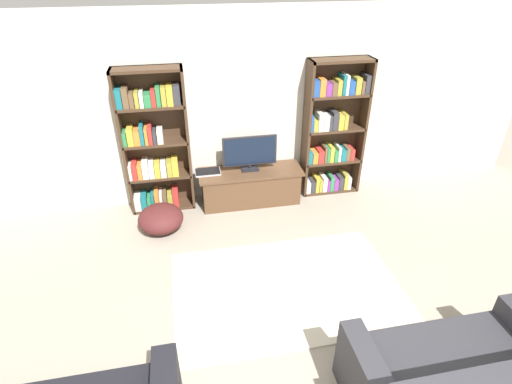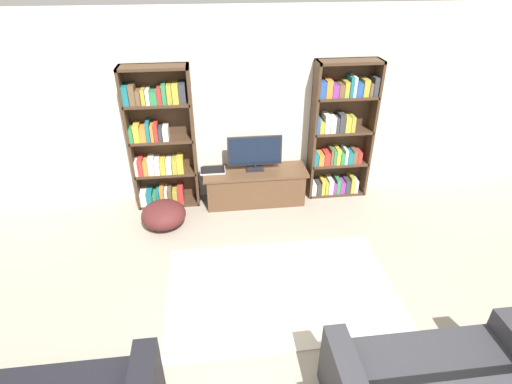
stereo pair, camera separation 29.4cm
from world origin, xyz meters
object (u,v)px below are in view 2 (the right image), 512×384
Objects in this scene: tv_stand at (255,186)px; laptop at (213,170)px; television at (255,152)px; bookshelf_left at (160,142)px; beanbag_ottoman at (164,215)px; bookshelf_right at (340,134)px.

tv_stand is 0.65m from laptop.
laptop is at bearing 178.03° from television.
television reaches higher than tv_stand.
bookshelf_left is 5.61× the size of laptop.
television is 2.15× the size of laptop.
beanbag_ottoman is (-1.27, -0.49, -0.60)m from television.
beanbag_ottoman is at bearing -142.88° from laptop.
bookshelf_right is 1.23m from television.
bookshelf_right is 2.66m from beanbag_ottoman.
tv_stand is 4.18× the size of laptop.
beanbag_ottoman is (-0.68, -0.51, -0.35)m from laptop.
bookshelf_right is (2.47, -0.00, -0.01)m from bookshelf_left.
tv_stand is 0.52m from television.
bookshelf_left is at bearing 175.75° from television.
bookshelf_left reaches higher than beanbag_ottoman.
bookshelf_right is 5.61× the size of laptop.
television is at bearing 90.00° from tv_stand.
television is 0.64m from laptop.
bookshelf_left is 0.80m from laptop.
laptop is at bearing -177.68° from bookshelf_right.
bookshelf_left reaches higher than television.
bookshelf_left is 1.45m from tv_stand.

